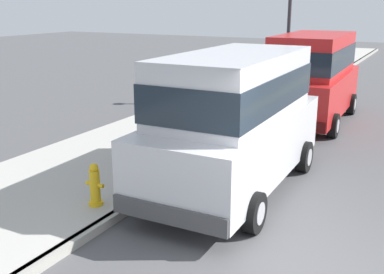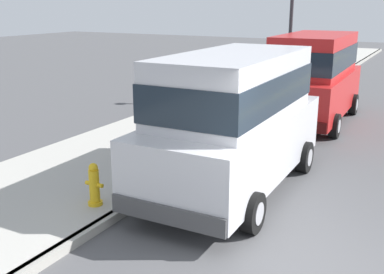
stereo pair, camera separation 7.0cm
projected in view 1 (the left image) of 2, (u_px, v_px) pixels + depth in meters
curb at (98, 228)px, 7.05m from camera, size 0.16×64.00×0.14m
sidewalk at (14, 204)px, 7.86m from camera, size 3.60×64.00×0.14m
car_silver_van at (235, 116)px, 8.38m from camera, size 2.18×4.92×2.52m
car_red_van at (312, 74)px, 13.33m from camera, size 2.22×4.94×2.52m
dog_brown at (134, 146)px, 9.84m from camera, size 0.69×0.43×0.49m
fire_hydrant at (95, 186)px, 7.58m from camera, size 0.34×0.24×0.72m
street_lamp at (289, 17)px, 15.35m from camera, size 0.36×0.36×4.42m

